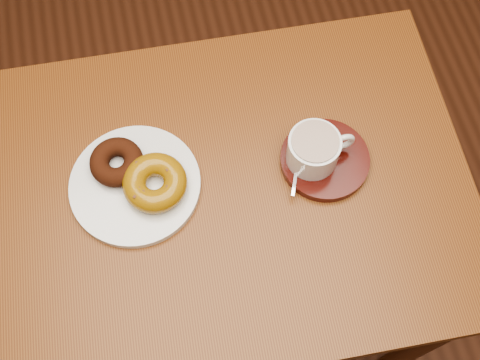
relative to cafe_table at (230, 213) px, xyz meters
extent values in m
cube|color=brown|center=(0.00, 0.00, 0.12)|extent=(0.92, 0.71, 0.03)
cylinder|color=#492414|center=(0.39, -0.31, -0.30)|extent=(0.05, 0.05, 0.80)
cylinder|color=#492414|center=(-0.39, 0.31, -0.30)|extent=(0.05, 0.05, 0.80)
cylinder|color=#492414|center=(0.41, 0.27, -0.30)|extent=(0.05, 0.05, 0.80)
cylinder|color=silver|center=(-0.17, 0.04, 0.14)|extent=(0.30, 0.30, 0.01)
torus|color=#37160B|center=(-0.19, 0.08, 0.17)|extent=(0.11, 0.11, 0.04)
torus|color=#92650F|center=(-0.13, 0.02, 0.17)|extent=(0.14, 0.14, 0.04)
cube|color=#532E1B|center=(-0.09, 0.02, 0.19)|extent=(0.01, 0.01, 0.00)
cube|color=#532E1B|center=(-0.10, 0.04, 0.19)|extent=(0.01, 0.01, 0.00)
cube|color=#532E1B|center=(-0.12, 0.06, 0.19)|extent=(0.01, 0.01, 0.00)
cube|color=#532E1B|center=(-0.14, 0.06, 0.19)|extent=(0.01, 0.01, 0.00)
cube|color=#532E1B|center=(-0.16, 0.04, 0.19)|extent=(0.01, 0.01, 0.00)
cube|color=#532E1B|center=(-0.17, 0.02, 0.19)|extent=(0.01, 0.01, 0.00)
cube|color=#532E1B|center=(-0.16, 0.00, 0.19)|extent=(0.01, 0.01, 0.00)
cube|color=#532E1B|center=(-0.14, -0.01, 0.19)|extent=(0.01, 0.01, 0.00)
cube|color=#532E1B|center=(-0.12, -0.01, 0.19)|extent=(0.01, 0.01, 0.00)
cube|color=#532E1B|center=(-0.10, 0.00, 0.19)|extent=(0.01, 0.01, 0.00)
cylinder|color=#380B07|center=(0.18, 0.01, 0.14)|extent=(0.20, 0.20, 0.02)
cylinder|color=silver|center=(0.16, 0.02, 0.18)|extent=(0.10, 0.10, 0.06)
cylinder|color=#582F1E|center=(0.16, 0.02, 0.22)|extent=(0.08, 0.08, 0.00)
torus|color=silver|center=(0.21, 0.02, 0.19)|extent=(0.04, 0.01, 0.04)
ellipsoid|color=silver|center=(0.14, 0.03, 0.15)|extent=(0.02, 0.03, 0.01)
cube|color=silver|center=(0.12, -0.02, 0.15)|extent=(0.04, 0.08, 0.00)
camera|label=1|loc=(-0.08, -0.43, 1.15)|focal=45.00mm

